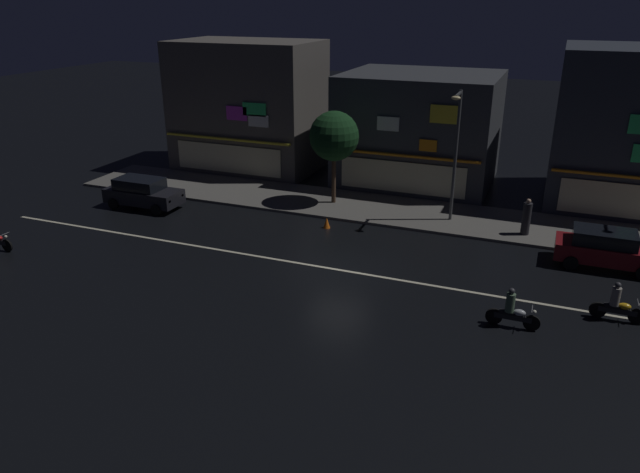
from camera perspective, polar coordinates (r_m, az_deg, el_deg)
The scene contains 14 objects.
ground_plane at distance 25.89m, azimuth 1.82°, elevation -3.22°, with size 140.00×140.00×0.00m, color black.
lane_divider_stripe at distance 25.89m, azimuth 1.82°, elevation -3.21°, with size 36.39×0.16×0.01m, color beige.
sidewalk_far at distance 33.12m, azimuth 6.68°, elevation 2.52°, with size 38.31×4.87×0.14m, color #5B5954.
storefront_left_block at distance 38.26m, azimuth 9.50°, elevation 10.15°, with size 9.22×8.09×6.75m.
storefront_center_block at distance 37.41m, azimuth 27.21°, elevation 9.23°, with size 7.36×8.04×8.60m.
storefront_right_block at distance 41.22m, azimuth -6.85°, elevation 12.30°, with size 9.35×6.26×8.41m.
streetlamp_west at distance 30.74m, azimuth 12.85°, elevation 8.44°, with size 0.44×1.64×6.68m.
pedestrian_on_sidewalk at distance 30.78m, azimuth 19.14°, elevation 1.67°, with size 0.41×0.41×1.83m.
street_tree at distance 32.99m, azimuth 1.36°, elevation 9.56°, with size 2.73×2.73×5.17m.
parked_car_near_kerb at distance 34.75m, azimuth -16.61°, elevation 4.06°, with size 4.30×1.98×1.67m.
parked_car_trailing at distance 28.71m, azimuth 25.72°, elevation -1.02°, with size 4.30×1.98×1.67m.
motorcycle_lead at distance 24.29m, azimuth 26.54°, elevation -5.86°, with size 1.90×0.60×1.52m.
motorcycle_trailing_far at distance 22.42m, azimuth 17.90°, elevation -6.80°, with size 1.90×0.60×1.52m.
traffic_cone at distance 30.47m, azimuth 0.64°, elevation 1.32°, with size 0.36×0.36×0.55m, color orange.
Camera 1 is at (7.90, -22.06, 11.02)m, focal length 33.45 mm.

